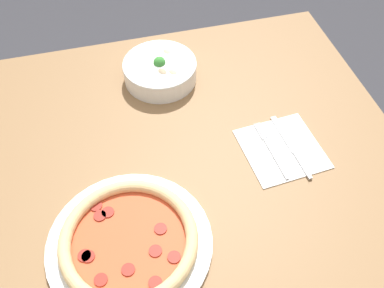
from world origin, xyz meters
TOP-DOWN VIEW (x-y plane):
  - ground_plane at (0.00, 0.00)m, footprint 8.00×8.00m
  - dining_table at (0.00, 0.00)m, footprint 1.05×0.87m
  - pizza at (-0.16, -0.22)m, footprint 0.33×0.33m
  - bowl at (-0.00, 0.24)m, footprint 0.20×0.20m
  - napkin at (0.23, -0.07)m, footprint 0.19×0.19m
  - fork at (0.20, -0.07)m, footprint 0.02×0.17m
  - knife at (0.25, -0.08)m, footprint 0.02×0.20m

SIDE VIEW (x-z plane):
  - ground_plane at x=0.00m, z-range 0.00..0.00m
  - dining_table at x=0.00m, z-range 0.26..1.01m
  - napkin at x=0.23m, z-range 0.75..0.75m
  - knife at x=0.25m, z-range 0.75..0.76m
  - fork at x=0.20m, z-range 0.75..0.76m
  - pizza at x=-0.16m, z-range 0.75..0.79m
  - bowl at x=0.00m, z-range 0.75..0.82m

